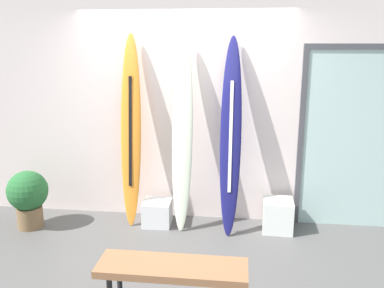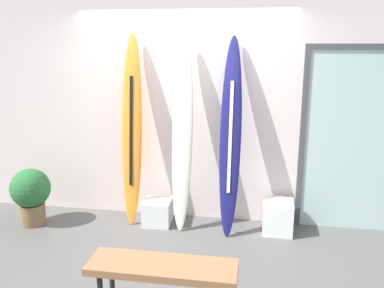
{
  "view_description": "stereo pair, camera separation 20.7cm",
  "coord_description": "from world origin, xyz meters",
  "px_view_note": "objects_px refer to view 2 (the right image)",
  "views": [
    {
      "loc": [
        0.67,
        -3.58,
        2.15
      ],
      "look_at": [
        0.12,
        0.95,
        1.0
      ],
      "focal_mm": 38.46,
      "sensor_mm": 36.0,
      "label": 1
    },
    {
      "loc": [
        0.88,
        -3.55,
        2.15
      ],
      "look_at": [
        0.12,
        0.95,
        1.0
      ],
      "focal_mm": 38.46,
      "sensor_mm": 36.0,
      "label": 2
    }
  ],
  "objects_px": {
    "surfboard_sunset": "(132,132)",
    "surfboard_ivory": "(182,135)",
    "display_block_left": "(157,212)",
    "potted_plant": "(31,193)",
    "glass_door": "(353,138)",
    "bench": "(162,270)",
    "display_block_center": "(278,217)",
    "surfboard_navy": "(230,138)"
  },
  "relations": [
    {
      "from": "potted_plant",
      "to": "surfboard_navy",
      "type": "bearing_deg",
      "value": 6.22
    },
    {
      "from": "display_block_left",
      "to": "surfboard_sunset",
      "type": "bearing_deg",
      "value": 167.27
    },
    {
      "from": "glass_door",
      "to": "bench",
      "type": "bearing_deg",
      "value": -131.61
    },
    {
      "from": "display_block_left",
      "to": "potted_plant",
      "type": "distance_m",
      "value": 1.52
    },
    {
      "from": "bench",
      "to": "display_block_center",
      "type": "bearing_deg",
      "value": 60.85
    },
    {
      "from": "glass_door",
      "to": "display_block_left",
      "type": "bearing_deg",
      "value": -173.07
    },
    {
      "from": "surfboard_navy",
      "to": "glass_door",
      "type": "relative_size",
      "value": 1.04
    },
    {
      "from": "surfboard_ivory",
      "to": "display_block_center",
      "type": "distance_m",
      "value": 1.44
    },
    {
      "from": "surfboard_sunset",
      "to": "display_block_left",
      "type": "bearing_deg",
      "value": -12.73
    },
    {
      "from": "surfboard_ivory",
      "to": "bench",
      "type": "relative_size",
      "value": 1.89
    },
    {
      "from": "surfboard_ivory",
      "to": "potted_plant",
      "type": "bearing_deg",
      "value": -171.08
    },
    {
      "from": "surfboard_sunset",
      "to": "potted_plant",
      "type": "xyz_separation_m",
      "value": [
        -1.18,
        -0.32,
        -0.71
      ]
    },
    {
      "from": "display_block_left",
      "to": "bench",
      "type": "bearing_deg",
      "value": -74.33
    },
    {
      "from": "surfboard_ivory",
      "to": "potted_plant",
      "type": "height_order",
      "value": "surfboard_ivory"
    },
    {
      "from": "display_block_left",
      "to": "display_block_center",
      "type": "bearing_deg",
      "value": 0.54
    },
    {
      "from": "surfboard_ivory",
      "to": "glass_door",
      "type": "distance_m",
      "value": 1.92
    },
    {
      "from": "surfboard_sunset",
      "to": "glass_door",
      "type": "distance_m",
      "value": 2.53
    },
    {
      "from": "display_block_left",
      "to": "glass_door",
      "type": "bearing_deg",
      "value": 6.93
    },
    {
      "from": "surfboard_ivory",
      "to": "display_block_left",
      "type": "relative_size",
      "value": 6.51
    },
    {
      "from": "surfboard_sunset",
      "to": "surfboard_ivory",
      "type": "height_order",
      "value": "surfboard_sunset"
    },
    {
      "from": "surfboard_navy",
      "to": "glass_door",
      "type": "xyz_separation_m",
      "value": [
        1.35,
        0.27,
        0.0
      ]
    },
    {
      "from": "surfboard_ivory",
      "to": "surfboard_navy",
      "type": "bearing_deg",
      "value": -2.7
    },
    {
      "from": "display_block_left",
      "to": "potted_plant",
      "type": "relative_size",
      "value": 0.49
    },
    {
      "from": "surfboard_ivory",
      "to": "surfboard_sunset",
      "type": "bearing_deg",
      "value": 176.27
    },
    {
      "from": "surfboard_navy",
      "to": "display_block_left",
      "type": "relative_size",
      "value": 6.53
    },
    {
      "from": "surfboard_sunset",
      "to": "surfboard_ivory",
      "type": "xyz_separation_m",
      "value": [
        0.61,
        -0.04,
        -0.0
      ]
    },
    {
      "from": "surfboard_navy",
      "to": "display_block_center",
      "type": "xyz_separation_m",
      "value": [
        0.56,
        0.01,
        -0.91
      ]
    },
    {
      "from": "surfboard_navy",
      "to": "glass_door",
      "type": "distance_m",
      "value": 1.38
    },
    {
      "from": "surfboard_ivory",
      "to": "potted_plant",
      "type": "relative_size",
      "value": 3.2
    },
    {
      "from": "display_block_left",
      "to": "bench",
      "type": "height_order",
      "value": "bench"
    },
    {
      "from": "surfboard_navy",
      "to": "potted_plant",
      "type": "xyz_separation_m",
      "value": [
        -2.34,
        -0.25,
        -0.7
      ]
    },
    {
      "from": "surfboard_ivory",
      "to": "display_block_left",
      "type": "distance_m",
      "value": 1.01
    },
    {
      "from": "surfboard_sunset",
      "to": "surfboard_ivory",
      "type": "relative_size",
      "value": 1.02
    },
    {
      "from": "surfboard_sunset",
      "to": "surfboard_navy",
      "type": "xyz_separation_m",
      "value": [
        1.16,
        -0.07,
        -0.01
      ]
    },
    {
      "from": "display_block_center",
      "to": "glass_door",
      "type": "height_order",
      "value": "glass_door"
    },
    {
      "from": "surfboard_sunset",
      "to": "potted_plant",
      "type": "relative_size",
      "value": 3.26
    },
    {
      "from": "surfboard_sunset",
      "to": "display_block_center",
      "type": "xyz_separation_m",
      "value": [
        1.73,
        -0.06,
        -0.92
      ]
    },
    {
      "from": "surfboard_sunset",
      "to": "surfboard_ivory",
      "type": "distance_m",
      "value": 0.62
    },
    {
      "from": "display_block_center",
      "to": "glass_door",
      "type": "xyz_separation_m",
      "value": [
        0.79,
        0.26,
        0.91
      ]
    },
    {
      "from": "surfboard_navy",
      "to": "display_block_left",
      "type": "distance_m",
      "value": 1.28
    },
    {
      "from": "surfboard_ivory",
      "to": "display_block_left",
      "type": "height_order",
      "value": "surfboard_ivory"
    },
    {
      "from": "surfboard_navy",
      "to": "display_block_center",
      "type": "bearing_deg",
      "value": 1.03
    }
  ]
}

